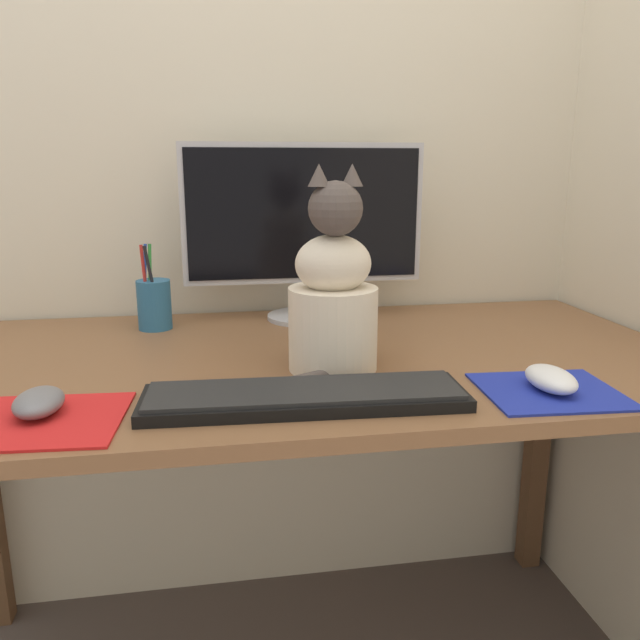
{
  "coord_description": "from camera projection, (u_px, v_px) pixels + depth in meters",
  "views": [
    {
      "loc": [
        -0.14,
        -1.1,
        1.09
      ],
      "look_at": [
        0.02,
        -0.17,
        0.86
      ],
      "focal_mm": 35.0,
      "sensor_mm": 36.0,
      "label": 1
    }
  ],
  "objects": [
    {
      "name": "wall_back",
      "position": [
        272.0,
        95.0,
        1.42
      ],
      "size": [
        7.0,
        0.04,
        2.5
      ],
      "color": "beige",
      "rests_on": "ground_plane"
    },
    {
      "name": "desk",
      "position": [
        297.0,
        401.0,
        1.18
      ],
      "size": [
        1.47,
        0.74,
        0.75
      ],
      "color": "brown",
      "rests_on": "ground_plane"
    },
    {
      "name": "monitor",
      "position": [
        304.0,
        224.0,
        1.38
      ],
      "size": [
        0.54,
        0.17,
        0.39
      ],
      "color": "#B2B2B7",
      "rests_on": "desk"
    },
    {
      "name": "keyboard",
      "position": [
        305.0,
        396.0,
        0.92
      ],
      "size": [
        0.48,
        0.15,
        0.02
      ],
      "rotation": [
        0.0,
        0.0,
        -0.05
      ],
      "color": "black",
      "rests_on": "desk"
    },
    {
      "name": "mousepad_left",
      "position": [
        41.0,
        421.0,
        0.85
      ],
      "size": [
        0.23,
        0.21,
        0.0
      ],
      "rotation": [
        0.0,
        0.0,
        -0.07
      ],
      "color": "red",
      "rests_on": "desk"
    },
    {
      "name": "mousepad_right",
      "position": [
        549.0,
        391.0,
        0.97
      ],
      "size": [
        0.22,
        0.19,
        0.0
      ],
      "rotation": [
        0.0,
        0.0,
        -0.06
      ],
      "color": "#1E2D9E",
      "rests_on": "desk"
    },
    {
      "name": "computer_mouse_left",
      "position": [
        39.0,
        402.0,
        0.87
      ],
      "size": [
        0.07,
        0.1,
        0.03
      ],
      "color": "slate",
      "rests_on": "mousepad_left"
    },
    {
      "name": "computer_mouse_right",
      "position": [
        551.0,
        379.0,
        0.96
      ],
      "size": [
        0.07,
        0.11,
        0.04
      ],
      "color": "white",
      "rests_on": "mousepad_right"
    },
    {
      "name": "cat",
      "position": [
        333.0,
        296.0,
        1.05
      ],
      "size": [
        0.21,
        0.2,
        0.34
      ],
      "rotation": [
        0.0,
        0.0,
        0.1
      ],
      "color": "beige",
      "rests_on": "desk"
    },
    {
      "name": "pen_cup",
      "position": [
        154.0,
        303.0,
        1.33
      ],
      "size": [
        0.07,
        0.07,
        0.18
      ],
      "color": "#286089",
      "rests_on": "desk"
    }
  ]
}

